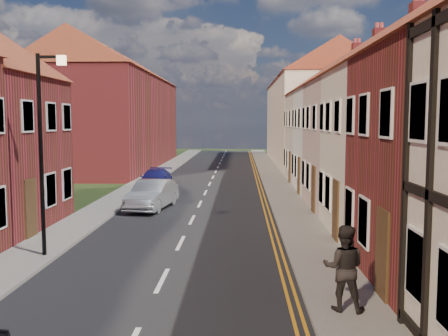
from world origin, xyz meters
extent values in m
cube|color=black|center=(0.00, 30.00, 0.01)|extent=(7.00, 90.00, 0.02)
cube|color=#A6A197|center=(-4.40, 30.00, 0.06)|extent=(1.80, 90.00, 0.12)
cube|color=#A6A197|center=(4.40, 30.00, 0.06)|extent=(1.80, 90.00, 0.12)
cube|color=white|center=(9.30, 23.50, 3.00)|extent=(8.00, 5.00, 6.00)
cube|color=#C7A29D|center=(9.30, 28.90, 3.00)|extent=(8.00, 5.80, 6.00)
cube|color=maroon|center=(9.30, 26.60, 8.20)|extent=(0.60, 0.60, 1.60)
cube|color=white|center=(9.30, 34.30, 3.00)|extent=(8.00, 5.00, 6.00)
cube|color=maroon|center=(9.30, 32.40, 8.20)|extent=(0.60, 0.60, 1.60)
cube|color=white|center=(9.30, 39.70, 3.00)|extent=(8.00, 5.80, 6.00)
cube|color=maroon|center=(9.30, 37.40, 8.20)|extent=(0.60, 0.60, 1.60)
cube|color=white|center=(9.30, 55.00, 4.00)|extent=(8.00, 24.00, 8.00)
cube|color=maroon|center=(-9.30, 50.00, 4.00)|extent=(8.00, 24.00, 8.00)
cylinder|color=black|center=(-3.90, 20.00, 3.12)|extent=(0.12, 0.12, 6.00)
cube|color=black|center=(-3.55, 20.00, 6.02)|extent=(0.70, 0.08, 0.08)
cube|color=#FFD899|center=(-3.20, 20.00, 5.92)|extent=(0.25, 0.15, 0.28)
imported|color=#A8ACB0|center=(-2.13, 28.60, 0.69)|extent=(2.04, 4.35, 1.38)
imported|color=navy|center=(-3.20, 35.61, 0.60)|extent=(1.76, 4.14, 1.19)
imported|color=black|center=(4.24, 15.84, 1.04)|extent=(1.03, 0.87, 1.85)
camera|label=1|loc=(2.04, 5.40, 4.15)|focal=40.00mm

